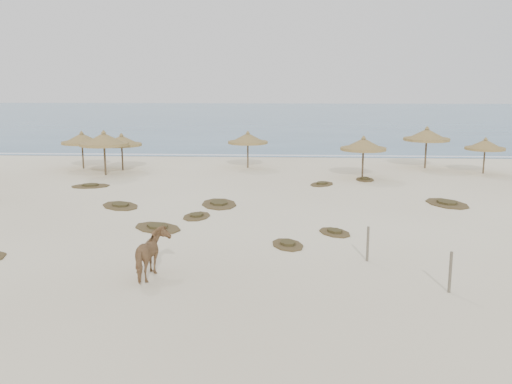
# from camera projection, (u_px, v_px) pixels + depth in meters

# --- Properties ---
(ground) EXTENTS (160.00, 160.00, 0.00)m
(ground) POSITION_uv_depth(u_px,v_px,m) (204.00, 248.00, 21.07)
(ground) COLOR #F9F0CC
(ground) RESTS_ON ground
(ocean) EXTENTS (200.00, 100.00, 0.01)m
(ocean) POSITION_uv_depth(u_px,v_px,m) (267.00, 116.00, 94.52)
(ocean) COLOR #29587C
(ocean) RESTS_ON ground
(foam_line) EXTENTS (70.00, 0.60, 0.01)m
(foam_line) POSITION_uv_depth(u_px,v_px,m) (249.00, 155.00, 46.53)
(foam_line) COLOR white
(foam_line) RESTS_ON ground
(palapa_0) EXTENTS (3.62, 3.62, 2.64)m
(palapa_0) POSITION_uv_depth(u_px,v_px,m) (82.00, 139.00, 39.43)
(palapa_0) COLOR #4E3F28
(palapa_0) RESTS_ON ground
(palapa_1) EXTENTS (3.44, 3.44, 2.56)m
(palapa_1) POSITION_uv_depth(u_px,v_px,m) (122.00, 141.00, 38.68)
(palapa_1) COLOR #4E3F28
(palapa_1) RESTS_ON ground
(palapa_2) EXTENTS (4.05, 4.05, 2.95)m
(palapa_2) POSITION_uv_depth(u_px,v_px,m) (104.00, 140.00, 36.62)
(palapa_2) COLOR #4E3F28
(palapa_2) RESTS_ON ground
(palapa_3) EXTENTS (3.27, 3.27, 2.62)m
(palapa_3) POSITION_uv_depth(u_px,v_px,m) (248.00, 139.00, 39.75)
(palapa_3) COLOR #4E3F28
(palapa_3) RESTS_ON ground
(palapa_4) EXTENTS (3.38, 3.38, 2.70)m
(palapa_4) POSITION_uv_depth(u_px,v_px,m) (363.00, 145.00, 35.58)
(palapa_4) COLOR #4E3F28
(palapa_4) RESTS_ON ground
(palapa_5) EXTENTS (3.37, 3.37, 2.96)m
(palapa_5) POSITION_uv_depth(u_px,v_px,m) (427.00, 135.00, 39.48)
(palapa_5) COLOR #4E3F28
(palapa_5) RESTS_ON ground
(palapa_6) EXTENTS (3.37, 3.37, 2.42)m
(palapa_6) POSITION_uv_depth(u_px,v_px,m) (485.00, 145.00, 37.32)
(palapa_6) COLOR #4E3F28
(palapa_6) RESTS_ON ground
(horse) EXTENTS (0.94, 1.85, 1.52)m
(horse) POSITION_uv_depth(u_px,v_px,m) (152.00, 254.00, 17.84)
(horse) COLOR olive
(horse) RESTS_ON ground
(fence_post_near) EXTENTS (0.12, 0.12, 1.22)m
(fence_post_near) POSITION_uv_depth(u_px,v_px,m) (368.00, 244.00, 19.49)
(fence_post_near) COLOR #69614E
(fence_post_near) RESTS_ON ground
(fence_post_far) EXTENTS (0.09, 0.09, 1.25)m
(fence_post_far) POSITION_uv_depth(u_px,v_px,m) (450.00, 272.00, 16.62)
(fence_post_far) COLOR #69614E
(fence_post_far) RESTS_ON ground
(scrub_1) EXTENTS (2.71, 2.81, 0.16)m
(scrub_1) POSITION_uv_depth(u_px,v_px,m) (120.00, 205.00, 27.96)
(scrub_1) COLOR brown
(scrub_1) RESTS_ON ground
(scrub_2) EXTENTS (1.44, 1.96, 0.16)m
(scrub_2) POSITION_uv_depth(u_px,v_px,m) (197.00, 216.00, 25.83)
(scrub_2) COLOR brown
(scrub_2) RESTS_ON ground
(scrub_3) EXTENTS (2.24, 2.94, 0.16)m
(scrub_3) POSITION_uv_depth(u_px,v_px,m) (219.00, 204.00, 28.35)
(scrub_3) COLOR brown
(scrub_3) RESTS_ON ground
(scrub_4) EXTENTS (1.71, 1.96, 0.16)m
(scrub_4) POSITION_uv_depth(u_px,v_px,m) (335.00, 232.00, 23.12)
(scrub_4) COLOR brown
(scrub_4) RESTS_ON ground
(scrub_5) EXTENTS (2.57, 3.13, 0.16)m
(scrub_5) POSITION_uv_depth(u_px,v_px,m) (447.00, 203.00, 28.46)
(scrub_5) COLOR brown
(scrub_5) RESTS_ON ground
(scrub_6) EXTENTS (2.45, 1.86, 0.16)m
(scrub_6) POSITION_uv_depth(u_px,v_px,m) (90.00, 186.00, 33.10)
(scrub_6) COLOR brown
(scrub_6) RESTS_ON ground
(scrub_7) EXTENTS (1.96, 2.18, 0.16)m
(scrub_7) POSITION_uv_depth(u_px,v_px,m) (322.00, 184.00, 33.69)
(scrub_7) COLOR brown
(scrub_7) RESTS_ON ground
(scrub_9) EXTENTS (2.79, 2.67, 0.16)m
(scrub_9) POSITION_uv_depth(u_px,v_px,m) (158.00, 227.00, 23.85)
(scrub_9) COLOR brown
(scrub_9) RESTS_ON ground
(scrub_10) EXTENTS (1.11, 1.69, 0.16)m
(scrub_10) POSITION_uv_depth(u_px,v_px,m) (365.00, 179.00, 35.24)
(scrub_10) COLOR brown
(scrub_10) RESTS_ON ground
(scrub_12) EXTENTS (1.59, 1.97, 0.16)m
(scrub_12) POSITION_uv_depth(u_px,v_px,m) (288.00, 244.00, 21.41)
(scrub_12) COLOR brown
(scrub_12) RESTS_ON ground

